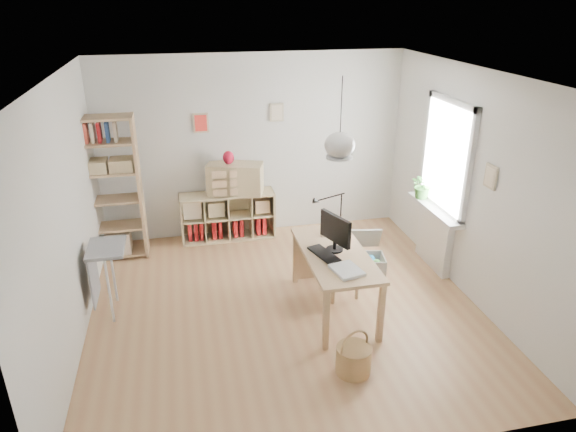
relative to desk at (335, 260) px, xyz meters
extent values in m
plane|color=tan|center=(-0.55, 0.15, -0.66)|extent=(4.50, 4.50, 0.00)
plane|color=white|center=(-0.55, 2.40, 0.69)|extent=(4.50, 0.00, 4.50)
plane|color=white|center=(-0.55, -2.10, 0.69)|extent=(4.50, 0.00, 4.50)
plane|color=white|center=(-2.80, 0.15, 0.69)|extent=(0.00, 4.50, 4.50)
plane|color=white|center=(1.70, 0.15, 0.69)|extent=(0.00, 4.50, 4.50)
plane|color=silver|center=(-0.55, 0.15, 2.04)|extent=(4.50, 4.50, 0.00)
cylinder|color=black|center=(0.00, 0.00, 1.70)|extent=(0.01, 0.01, 0.68)
ellipsoid|color=white|center=(0.00, 0.00, 1.34)|extent=(0.32, 0.32, 0.27)
cube|color=white|center=(1.69, 0.75, 0.89)|extent=(0.03, 1.00, 1.30)
cube|color=white|center=(1.66, 0.21, 0.89)|extent=(0.06, 0.08, 1.46)
cube|color=white|center=(1.66, 1.29, 0.89)|extent=(0.06, 0.08, 1.46)
cube|color=white|center=(1.66, 0.75, 1.58)|extent=(0.06, 1.16, 0.08)
cube|color=white|center=(1.66, 0.75, 0.20)|extent=(0.06, 1.16, 0.08)
cube|color=white|center=(1.64, 0.75, -0.26)|extent=(0.10, 0.80, 0.80)
cube|color=white|center=(1.59, 0.75, 0.17)|extent=(0.22, 1.20, 0.06)
cube|color=tan|center=(0.00, 0.00, 0.07)|extent=(0.70, 1.50, 0.04)
cube|color=tan|center=(-0.30, -0.70, -0.30)|extent=(0.06, 0.06, 0.71)
cube|color=tan|center=(-0.30, 0.70, -0.30)|extent=(0.06, 0.06, 0.71)
cube|color=tan|center=(0.30, -0.70, -0.30)|extent=(0.06, 0.06, 0.71)
cube|color=tan|center=(0.30, 0.70, -0.30)|extent=(0.06, 0.06, 0.71)
cube|color=tan|center=(-1.00, 2.19, -0.64)|extent=(1.40, 0.38, 0.03)
cube|color=tan|center=(-1.00, 2.19, 0.05)|extent=(1.40, 0.38, 0.03)
cube|color=tan|center=(-1.69, 2.19, -0.30)|extent=(0.03, 0.38, 0.72)
cube|color=tan|center=(-0.32, 2.19, -0.30)|extent=(0.03, 0.38, 0.72)
cube|color=tan|center=(-1.00, 2.37, -0.30)|extent=(1.40, 0.02, 0.72)
cube|color=maroon|center=(-1.58, 2.21, -0.47)|extent=(0.06, 0.26, 0.30)
cube|color=maroon|center=(-1.49, 2.21, -0.47)|extent=(0.05, 0.26, 0.30)
cube|color=maroon|center=(-1.41, 2.21, -0.47)|extent=(0.05, 0.26, 0.30)
cube|color=maroon|center=(-1.22, 2.21, -0.47)|extent=(0.05, 0.26, 0.30)
cube|color=maroon|center=(-1.13, 2.21, -0.47)|extent=(0.05, 0.26, 0.30)
cube|color=maroon|center=(-0.90, 2.21, -0.47)|extent=(0.06, 0.26, 0.30)
cube|color=maroon|center=(-0.81, 2.21, -0.47)|extent=(0.06, 0.26, 0.30)
cube|color=maroon|center=(-0.55, 2.21, -0.47)|extent=(0.06, 0.26, 0.30)
cube|color=maroon|center=(-0.46, 2.21, -0.47)|extent=(0.05, 0.26, 0.30)
cube|color=tan|center=(-2.96, 1.95, 0.34)|extent=(0.04, 0.38, 2.00)
cube|color=tan|center=(-2.20, 1.95, 0.34)|extent=(0.04, 0.38, 2.00)
cube|color=tan|center=(-2.58, 1.95, -0.61)|extent=(0.76, 0.38, 0.03)
cube|color=tan|center=(-2.58, 1.95, -0.21)|extent=(0.76, 0.38, 0.03)
cube|color=tan|center=(-2.58, 1.95, 0.19)|extent=(0.76, 0.38, 0.03)
cube|color=tan|center=(-2.58, 1.95, 0.59)|extent=(0.76, 0.38, 0.03)
cube|color=tan|center=(-2.58, 1.95, 0.99)|extent=(0.76, 0.38, 0.03)
cube|color=tan|center=(-2.58, 1.95, 1.32)|extent=(0.76, 0.38, 0.03)
cube|color=navy|center=(-2.86, 1.95, 1.14)|extent=(0.04, 0.18, 0.26)
cube|color=#9D3222|center=(-2.78, 1.95, 1.14)|extent=(0.04, 0.18, 0.26)
cube|color=beige|center=(-2.70, 1.95, 1.14)|extent=(0.04, 0.18, 0.26)
cube|color=maroon|center=(-2.62, 1.95, 1.14)|extent=(0.04, 0.18, 0.26)
cube|color=navy|center=(-2.52, 1.95, 1.14)|extent=(0.04, 0.18, 0.26)
cube|color=beige|center=(-2.42, 1.95, 1.14)|extent=(0.04, 0.18, 0.26)
cube|color=gray|center=(-2.52, 0.50, 0.17)|extent=(0.40, 0.55, 0.04)
cylinder|color=white|center=(-2.52, 0.28, -0.25)|extent=(0.03, 0.03, 0.82)
cylinder|color=white|center=(-2.52, 0.72, -0.25)|extent=(0.03, 0.03, 0.82)
cube|color=gray|center=(-2.70, 0.50, -0.16)|extent=(0.02, 0.50, 0.62)
cube|color=gray|center=(0.16, 0.28, -0.26)|extent=(0.42, 0.42, 0.05)
cube|color=tan|center=(0.02, 0.10, -0.47)|extent=(0.04, 0.04, 0.37)
cube|color=tan|center=(-0.02, 0.41, -0.47)|extent=(0.04, 0.04, 0.37)
cube|color=tan|center=(0.34, 0.14, -0.47)|extent=(0.04, 0.04, 0.37)
cube|color=tan|center=(0.29, 0.46, -0.47)|extent=(0.04, 0.04, 0.37)
cube|color=tan|center=(0.14, 0.45, -0.06)|extent=(0.37, 0.08, 0.34)
cylinder|color=#936842|center=(-0.13, -1.10, -0.51)|extent=(0.35, 0.35, 0.29)
torus|color=#936842|center=(-0.13, -1.10, -0.35)|extent=(0.34, 0.15, 0.35)
cube|color=silver|center=(0.65, 0.70, -0.65)|extent=(0.56, 0.44, 0.02)
cube|color=silver|center=(0.40, 0.74, -0.53)|extent=(0.08, 0.35, 0.26)
cube|color=silver|center=(0.89, 0.65, -0.53)|extent=(0.08, 0.35, 0.26)
cube|color=silver|center=(0.61, 0.53, -0.53)|extent=(0.50, 0.11, 0.26)
cube|color=silver|center=(0.68, 0.86, -0.53)|extent=(0.50, 0.11, 0.26)
cube|color=silver|center=(0.70, 1.01, -0.28)|extent=(0.53, 0.26, 0.33)
sphere|color=gold|center=(0.52, 0.67, -0.46)|extent=(0.11, 0.11, 0.11)
sphere|color=#1C80C4|center=(0.74, 0.72, -0.46)|extent=(0.11, 0.11, 0.11)
sphere|color=#CC6419|center=(0.63, 0.68, -0.46)|extent=(0.11, 0.11, 0.11)
sphere|color=green|center=(0.77, 0.60, -0.46)|extent=(0.11, 0.11, 0.11)
cylinder|color=black|center=(0.01, 0.06, 0.10)|extent=(0.20, 0.20, 0.02)
cylinder|color=black|center=(0.01, 0.06, 0.16)|extent=(0.04, 0.04, 0.09)
cube|color=black|center=(0.01, 0.06, 0.36)|extent=(0.22, 0.47, 0.32)
cube|color=black|center=(-0.14, -0.03, 0.10)|extent=(0.30, 0.48, 0.02)
cylinder|color=black|center=(0.27, 0.67, 0.11)|extent=(0.06, 0.06, 0.04)
cylinder|color=black|center=(0.27, 0.67, 0.31)|extent=(0.02, 0.02, 0.40)
cone|color=black|center=(-0.07, 0.58, 0.49)|extent=(0.10, 0.07, 0.09)
sphere|color=#510A14|center=(0.14, 0.51, 0.18)|extent=(0.17, 0.17, 0.17)
cube|color=white|center=(-0.01, -0.44, 0.11)|extent=(0.34, 0.39, 0.03)
cube|color=tan|center=(-0.86, 2.19, 0.29)|extent=(0.87, 0.58, 0.45)
ellipsoid|color=maroon|center=(-0.95, 2.19, 0.62)|extent=(0.16, 0.16, 0.20)
imported|color=#316827|center=(1.57, 1.10, 0.39)|extent=(0.38, 0.34, 0.37)
camera|label=1|loc=(-1.61, -4.92, 2.78)|focal=32.00mm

